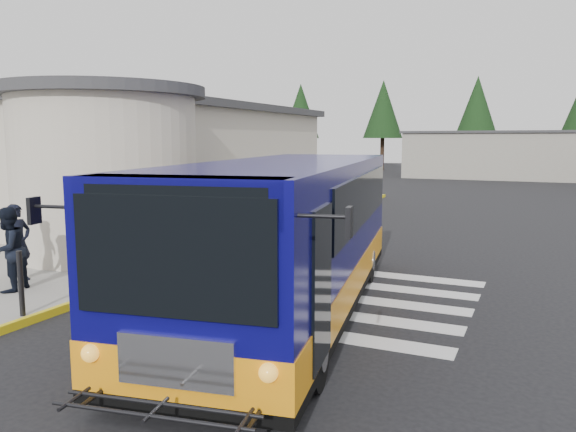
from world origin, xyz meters
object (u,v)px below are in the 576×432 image
at_px(pedestrian_a, 18,243).
at_px(pedestrian_b, 8,250).
at_px(transit_bus, 287,242).
at_px(bollard, 21,284).

height_order(pedestrian_a, pedestrian_b, pedestrian_b).
xyz_separation_m(pedestrian_a, pedestrian_b, (0.57, -0.74, 0.02)).
height_order(transit_bus, pedestrian_a, transit_bus).
bearing_deg(pedestrian_a, bollard, -128.83).
relative_size(transit_bus, pedestrian_a, 6.08).
xyz_separation_m(transit_bus, pedestrian_a, (-6.56, -0.79, -0.39)).
distance_m(pedestrian_b, bollard, 2.07).
distance_m(transit_bus, bollard, 5.09).
relative_size(transit_bus, pedestrian_b, 5.95).
xyz_separation_m(pedestrian_a, bollard, (2.27, -1.87, -0.29)).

